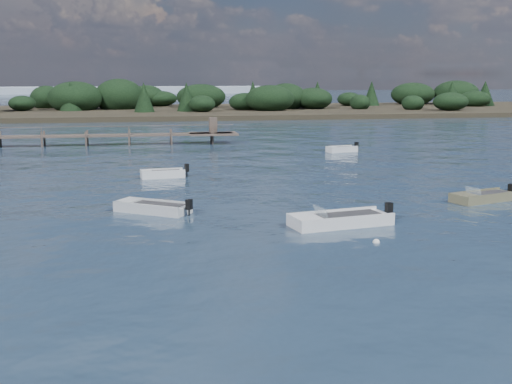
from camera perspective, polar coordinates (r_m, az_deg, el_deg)
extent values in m
plane|color=#172637|center=(79.47, -7.61, 5.17)|extent=(400.00, 400.00, 0.00)
cube|color=#736E4D|center=(39.14, 19.58, -0.62)|extent=(4.31, 2.72, 0.63)
cube|color=#736E4D|center=(37.97, 18.05, -0.29)|extent=(1.35, 1.61, 0.13)
cube|color=#27272A|center=(39.33, 19.93, -0.15)|extent=(2.99, 2.02, 0.11)
cube|color=#736E4D|center=(38.61, 20.39, -0.26)|extent=(3.87, 1.37, 0.13)
cube|color=#736E4D|center=(39.55, 18.86, 0.08)|extent=(3.87, 1.37, 0.13)
cube|color=black|center=(40.71, 21.73, 0.33)|extent=(0.33, 0.37, 0.49)
cylinder|color=black|center=(40.78, 21.69, -0.26)|extent=(0.11, 0.11, 0.49)
cube|color=silver|center=(38.39, 18.74, 0.11)|extent=(0.48, 1.09, 0.38)
cube|color=#AEB3B5|center=(34.31, -9.15, -1.62)|extent=(4.16, 3.47, 0.66)
cube|color=#AEB3B5|center=(35.07, -11.25, -0.78)|extent=(1.55, 1.67, 0.13)
cube|color=#27272A|center=(34.08, -8.72, -1.15)|extent=(2.93, 2.51, 0.11)
cube|color=#AEB3B5|center=(33.66, -9.82, -1.20)|extent=(3.38, 2.30, 0.13)
cube|color=#AEB3B5|center=(34.81, -8.54, -0.78)|extent=(3.38, 2.30, 0.13)
cube|color=black|center=(33.08, -5.98, -1.11)|extent=(0.40, 0.42, 0.52)
cylinder|color=black|center=(33.18, -5.96, -1.88)|extent=(0.13, 0.13, 0.52)
cube|color=silver|center=(60.61, 7.62, 3.64)|extent=(3.05, 1.85, 0.67)
cube|color=silver|center=(59.99, 6.76, 3.96)|extent=(0.93, 1.17, 0.13)
cube|color=#27272A|center=(60.70, 7.81, 3.94)|extent=(2.11, 1.39, 0.11)
cube|color=silver|center=(60.14, 7.90, 3.95)|extent=(2.78, 0.86, 0.13)
cube|color=silver|center=(61.00, 7.37, 4.06)|extent=(2.78, 0.86, 0.13)
cube|color=black|center=(61.45, 8.92, 4.17)|extent=(0.34, 0.38, 0.52)
cylinder|color=black|center=(61.50, 8.91, 3.75)|extent=(0.12, 0.12, 0.52)
cube|color=silver|center=(31.25, 7.51, -2.76)|extent=(5.17, 2.71, 0.72)
cube|color=silver|center=(30.35, 4.40, -2.28)|extent=(1.46, 1.85, 0.14)
cube|color=#27272A|center=(31.36, 8.16, -2.09)|extent=(3.55, 2.06, 0.12)
cube|color=silver|center=(30.42, 8.28, -2.33)|extent=(4.85, 1.02, 0.14)
cube|color=silver|center=(31.90, 6.81, -1.69)|extent=(4.85, 1.02, 0.14)
cube|color=black|center=(32.45, 11.73, -1.41)|extent=(0.35, 0.39, 0.56)
cylinder|color=black|center=(32.55, 11.70, -2.26)|extent=(0.12, 0.12, 0.56)
cube|color=silver|center=(30.62, 5.75, -1.71)|extent=(0.40, 1.33, 0.43)
cube|color=silver|center=(45.62, -8.29, 1.40)|extent=(3.13, 1.55, 0.70)
cube|color=silver|center=(45.41, -9.74, 1.84)|extent=(0.85, 1.16, 0.14)
cube|color=#27272A|center=(45.60, -8.01, 1.82)|extent=(2.15, 1.20, 0.12)
cube|color=silver|center=(45.02, -8.21, 1.81)|extent=(3.00, 0.48, 0.14)
cube|color=silver|center=(46.08, -8.41, 2.00)|extent=(3.00, 0.48, 0.14)
cube|color=black|center=(45.81, -6.18, 2.16)|extent=(0.32, 0.37, 0.55)
cylinder|color=black|center=(45.88, -6.16, 1.56)|extent=(0.11, 0.11, 0.55)
sphere|color=silver|center=(28.34, 10.64, -4.44)|extent=(0.32, 0.32, 0.32)
cube|color=brown|center=(67.73, -3.83, 5.19)|extent=(5.00, 3.20, 0.18)
cube|color=brown|center=(67.66, -3.84, 5.95)|extent=(0.80, 0.80, 1.60)
cylinder|color=brown|center=(69.80, -21.75, 4.13)|extent=(0.20, 0.20, 2.20)
cylinder|color=brown|center=(67.36, -18.49, 4.13)|extent=(0.20, 0.20, 2.20)
cylinder|color=brown|center=(69.04, -18.28, 4.28)|extent=(0.20, 0.20, 2.20)
cylinder|color=brown|center=(66.84, -14.87, 4.27)|extent=(0.20, 0.20, 2.20)
cylinder|color=brown|center=(68.54, -14.75, 4.42)|extent=(0.20, 0.20, 2.20)
cylinder|color=brown|center=(66.60, -11.20, 4.40)|extent=(0.20, 0.20, 2.20)
cylinder|color=brown|center=(68.30, -11.17, 4.55)|extent=(0.20, 0.20, 2.20)
cylinder|color=brown|center=(66.63, -7.52, 4.51)|extent=(0.20, 0.20, 2.20)
cylinder|color=brown|center=(68.33, -7.58, 4.66)|extent=(0.20, 0.20, 2.20)
cylinder|color=brown|center=(66.93, -3.86, 4.61)|extent=(0.20, 0.20, 2.20)
cylinder|color=brown|center=(68.62, -4.01, 4.75)|extent=(0.20, 0.20, 2.20)
cube|color=black|center=(122.54, 3.47, 7.07)|extent=(190.00, 40.00, 1.60)
ellipsoid|color=black|center=(122.41, 3.49, 8.38)|extent=(180.50, 36.00, 4.40)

